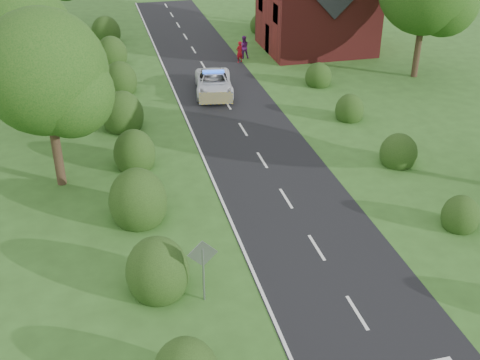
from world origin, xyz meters
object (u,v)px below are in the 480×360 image
object	(u,v)px
police_van	(214,83)
pedestrian_red	(240,52)
road_sign	(203,262)
pedestrian_purple	(243,47)

from	to	relation	value
police_van	pedestrian_red	size ratio (longest dim) A/B	3.34
road_sign	pedestrian_purple	size ratio (longest dim) A/B	1.47
pedestrian_red	pedestrian_purple	distance (m)	1.10
road_sign	pedestrian_purple	bearing A→B (deg)	72.82
pedestrian_red	pedestrian_purple	world-z (taller)	pedestrian_purple
road_sign	police_van	distance (m)	20.67
police_van	pedestrian_purple	distance (m)	7.86
pedestrian_red	pedestrian_purple	size ratio (longest dim) A/B	0.94
road_sign	pedestrian_red	world-z (taller)	road_sign
road_sign	pedestrian_purple	distance (m)	28.30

